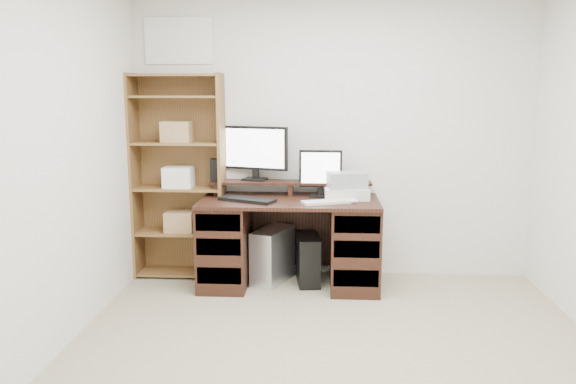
# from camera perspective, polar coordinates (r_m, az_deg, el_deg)

# --- Properties ---
(room) EXTENTS (3.54, 4.04, 2.54)m
(room) POSITION_cam_1_polar(r_m,az_deg,el_deg) (3.02, 5.19, 2.59)
(room) COLOR tan
(room) RESTS_ON ground
(desk) EXTENTS (1.50, 0.70, 0.75)m
(desk) POSITION_cam_1_polar(r_m,az_deg,el_deg) (4.81, 0.15, -4.96)
(desk) COLOR black
(desk) RESTS_ON ground
(riser_shelf) EXTENTS (1.40, 0.22, 0.12)m
(riser_shelf) POSITION_cam_1_polar(r_m,az_deg,el_deg) (4.91, 0.29, 0.80)
(riser_shelf) COLOR black
(riser_shelf) RESTS_ON desk
(monitor_wide) EXTENTS (0.58, 0.23, 0.47)m
(monitor_wide) POSITION_cam_1_polar(r_m,az_deg,el_deg) (4.95, -3.33, 4.27)
(monitor_wide) COLOR black
(monitor_wide) RESTS_ON riser_shelf
(monitor_small) EXTENTS (0.37, 0.14, 0.40)m
(monitor_small) POSITION_cam_1_polar(r_m,az_deg,el_deg) (4.82, 3.32, 2.10)
(monitor_small) COLOR black
(monitor_small) RESTS_ON desk
(speaker) EXTENTS (0.08, 0.08, 0.19)m
(speaker) POSITION_cam_1_polar(r_m,az_deg,el_deg) (4.96, -7.40, 2.26)
(speaker) COLOR black
(speaker) RESTS_ON riser_shelf
(keyboard_black) EXTENTS (0.50, 0.34, 0.03)m
(keyboard_black) POSITION_cam_1_polar(r_m,az_deg,el_deg) (4.65, -4.19, -0.77)
(keyboard_black) COLOR black
(keyboard_black) RESTS_ON desk
(keyboard_white) EXTENTS (0.47, 0.28, 0.02)m
(keyboard_white) POSITION_cam_1_polar(r_m,az_deg,el_deg) (4.57, 4.23, -0.99)
(keyboard_white) COLOR silver
(keyboard_white) RESTS_ON desk
(mouse) EXTENTS (0.10, 0.08, 0.03)m
(mouse) POSITION_cam_1_polar(r_m,az_deg,el_deg) (4.59, 6.62, -0.91)
(mouse) COLOR white
(mouse) RESTS_ON desk
(printer) EXTENTS (0.38, 0.29, 0.09)m
(printer) POSITION_cam_1_polar(r_m,az_deg,el_deg) (4.77, 5.96, -0.11)
(printer) COLOR beige
(printer) RESTS_ON desk
(basket) EXTENTS (0.35, 0.28, 0.13)m
(basket) POSITION_cam_1_polar(r_m,az_deg,el_deg) (4.76, 5.99, 1.23)
(basket) COLOR gray
(basket) RESTS_ON printer
(tower_silver) EXTENTS (0.37, 0.52, 0.47)m
(tower_silver) POSITION_cam_1_polar(r_m,az_deg,el_deg) (4.91, -1.56, -6.46)
(tower_silver) COLOR silver
(tower_silver) RESTS_ON ground
(tower_black) EXTENTS (0.23, 0.44, 0.42)m
(tower_black) POSITION_cam_1_polar(r_m,az_deg,el_deg) (4.91, 2.04, -6.82)
(tower_black) COLOR black
(tower_black) RESTS_ON ground
(bookshelf) EXTENTS (0.80, 0.30, 1.80)m
(bookshelf) POSITION_cam_1_polar(r_m,az_deg,el_deg) (5.06, -11.00, 1.73)
(bookshelf) COLOR brown
(bookshelf) RESTS_ON ground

